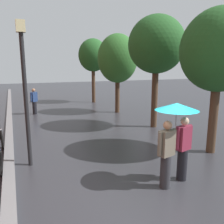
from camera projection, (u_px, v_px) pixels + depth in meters
ground_plane at (165, 200)px, 5.11m from camera, size 80.00×80.00×0.00m
kerb_strip at (9, 119)px, 12.81m from camera, size 0.30×36.00×0.12m
street_tree_0 at (219, 51)px, 7.34m from camera, size 2.50×2.50×4.80m
street_tree_1 at (156, 45)px, 10.60m from camera, size 2.64×2.64×5.28m
street_tree_2 at (118, 59)px, 14.29m from camera, size 2.51×2.51×4.95m
street_tree_3 at (93, 56)px, 18.42m from camera, size 2.36×2.36×5.15m
couple_under_umbrella at (176, 132)px, 5.60m from camera, size 1.22×1.05×2.08m
street_lamp_post at (25, 84)px, 6.47m from camera, size 0.24×0.24×4.18m
pedestrian_walking_midground at (34, 101)px, 14.20m from camera, size 0.47×0.43×1.62m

